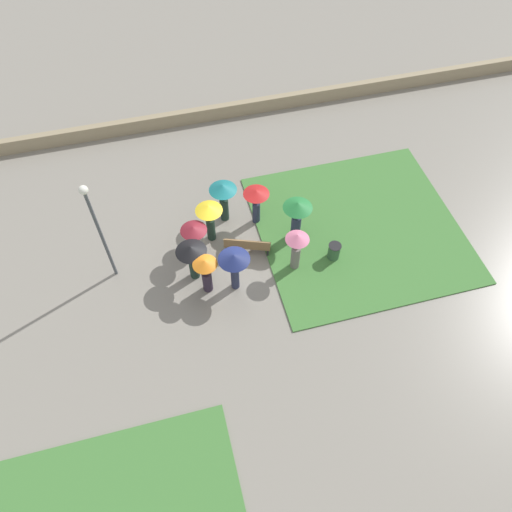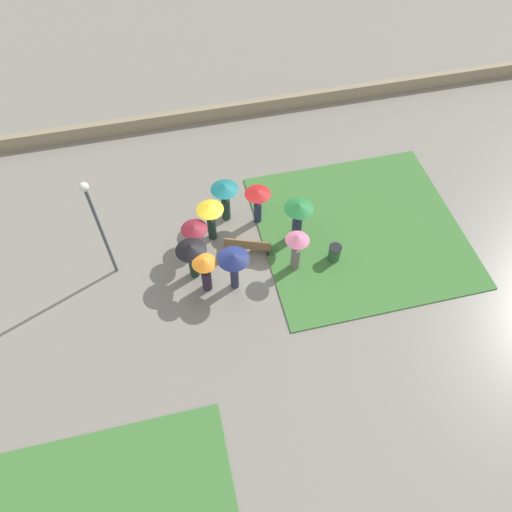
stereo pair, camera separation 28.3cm
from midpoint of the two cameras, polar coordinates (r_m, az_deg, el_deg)
The scene contains 15 objects.
ground_plane at distance 20.14m, azimuth -3.78°, elevation 0.01°, with size 90.00×90.00×0.00m, color gray.
lawn_patch_near at distance 21.37m, azimuth 11.26°, elevation 3.18°, with size 8.24×7.97×0.06m.
parapet_wall at distance 25.91m, azimuth -8.08°, elevation 15.46°, with size 45.00×0.35×0.72m.
park_bench at distance 19.83m, azimuth -1.41°, elevation 1.21°, with size 1.87×1.04×0.90m.
lamp_post at distance 18.06m, azimuth -18.21°, elevation 3.62°, with size 0.32×0.32×4.84m.
trash_bin at distance 19.94m, azimuth 8.50°, elevation 0.49°, with size 0.51×0.51×0.79m.
crowd_person_maroon at distance 19.28m, azimuth -7.48°, elevation 2.40°, with size 1.03×1.03×1.75m.
crowd_person_teal at distance 20.31m, azimuth -4.17°, elevation 7.05°, with size 1.13×1.13×2.00m.
crowd_person_pink at distance 18.76m, azimuth 4.23°, elevation 1.15°, with size 0.91×0.91×2.00m.
crowd_person_navy at distance 18.02m, azimuth -2.96°, elevation -0.76°, with size 1.18×1.18×2.01m.
crowd_person_green at distance 19.66m, azimuth 4.31°, elevation 4.92°, with size 1.17×1.17×2.04m.
crowd_person_red at distance 20.24m, azimuth -0.37°, elevation 6.49°, with size 1.06×1.06×1.85m.
crowd_person_black at distance 18.58m, azimuth -7.79°, elevation 0.18°, with size 1.17×1.17×1.85m.
crowd_person_orange at distance 18.33m, azimuth -6.19°, elevation -1.70°, with size 0.91×0.91×1.83m.
crowd_person_yellow at distance 19.65m, azimuth -5.77°, elevation 4.72°, with size 1.08×1.08×1.97m.
Camera 1 is at (1.88, 11.82, 16.19)m, focal length 35.00 mm.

